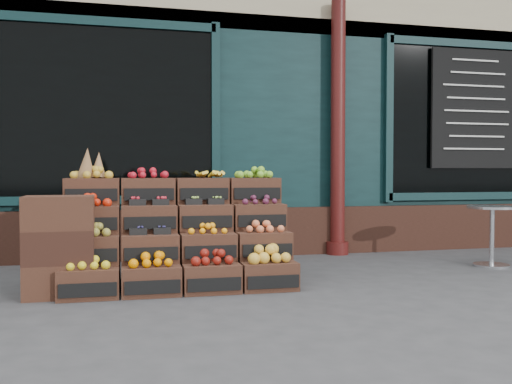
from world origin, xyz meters
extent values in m
plane|color=#39393B|center=(0.00, 0.00, 0.00)|extent=(60.00, 60.00, 0.00)
cube|color=black|center=(0.00, 5.20, 2.40)|extent=(12.00, 6.00, 4.80)
cube|color=black|center=(0.00, 2.25, 1.50)|extent=(12.00, 0.12, 3.00)
cube|color=black|center=(0.00, 2.18, 0.30)|extent=(12.00, 0.18, 0.60)
cube|color=black|center=(-1.60, 2.18, 1.75)|extent=(2.40, 0.06, 2.00)
cube|color=black|center=(3.20, 2.18, 1.75)|extent=(2.40, 0.06, 2.00)
cylinder|color=#451110|center=(1.20, 2.05, 1.60)|extent=(0.18, 0.18, 3.20)
cube|color=black|center=(3.20, 2.10, 1.90)|extent=(1.30, 0.04, 1.60)
cube|color=#412419|center=(-1.76, 0.19, 0.12)|extent=(0.50, 0.35, 0.25)
cube|color=black|center=(-1.76, 0.01, 0.10)|extent=(0.45, 0.02, 0.11)
cube|color=yellow|center=(-1.76, 0.19, 0.29)|extent=(0.40, 0.27, 0.08)
cube|color=#412419|center=(-1.25, 0.18, 0.12)|extent=(0.50, 0.35, 0.25)
cube|color=black|center=(-1.25, 0.00, 0.10)|extent=(0.45, 0.02, 0.11)
cube|color=orange|center=(-1.25, 0.18, 0.29)|extent=(0.40, 0.27, 0.09)
cube|color=#412419|center=(-0.73, 0.17, 0.12)|extent=(0.50, 0.35, 0.25)
cube|color=black|center=(-0.74, -0.01, 0.10)|extent=(0.45, 0.02, 0.11)
cube|color=maroon|center=(-0.73, 0.17, 0.29)|extent=(0.40, 0.27, 0.09)
cube|color=#412419|center=(-0.22, 0.16, 0.12)|extent=(0.50, 0.35, 0.25)
cube|color=black|center=(-0.22, -0.02, 0.10)|extent=(0.45, 0.02, 0.11)
cube|color=gold|center=(-0.22, 0.16, 0.30)|extent=(0.40, 0.27, 0.11)
cube|color=#412419|center=(-1.76, 0.40, 0.37)|extent=(0.50, 0.35, 0.25)
cube|color=black|center=(-1.76, 0.22, 0.35)|extent=(0.45, 0.02, 0.11)
cube|color=olive|center=(-1.76, 0.40, 0.54)|extent=(0.40, 0.27, 0.08)
cube|color=#412419|center=(-1.24, 0.39, 0.37)|extent=(0.50, 0.35, 0.25)
cube|color=black|center=(-1.25, 0.21, 0.35)|extent=(0.45, 0.02, 0.11)
cube|color=navy|center=(-1.24, 0.39, 0.51)|extent=(0.40, 0.27, 0.03)
cube|color=#412419|center=(-0.73, 0.38, 0.37)|extent=(0.50, 0.35, 0.25)
cube|color=black|center=(-0.73, 0.20, 0.35)|extent=(0.45, 0.02, 0.11)
cube|color=orange|center=(-0.73, 0.38, 0.53)|extent=(0.40, 0.27, 0.07)
cube|color=#412419|center=(-0.22, 0.37, 0.37)|extent=(0.50, 0.35, 0.25)
cube|color=black|center=(-0.22, 0.19, 0.35)|extent=(0.45, 0.02, 0.11)
cube|color=#E26F43|center=(-0.22, 0.37, 0.53)|extent=(0.40, 0.27, 0.08)
cube|color=#412419|center=(-1.75, 0.61, 0.62)|extent=(0.50, 0.35, 0.25)
cube|color=black|center=(-1.76, 0.43, 0.59)|extent=(0.45, 0.02, 0.11)
cube|color=red|center=(-1.75, 0.61, 0.78)|extent=(0.40, 0.27, 0.08)
cube|color=#412419|center=(-1.24, 0.60, 0.62)|extent=(0.50, 0.35, 0.25)
cube|color=black|center=(-1.24, 0.42, 0.59)|extent=(0.45, 0.02, 0.11)
cube|color=red|center=(-1.24, 0.60, 0.76)|extent=(0.40, 0.27, 0.03)
cube|color=#412419|center=(-0.73, 0.59, 0.62)|extent=(0.50, 0.35, 0.25)
cube|color=black|center=(-0.73, 0.41, 0.59)|extent=(0.45, 0.02, 0.11)
cube|color=#A6CD52|center=(-0.73, 0.59, 0.76)|extent=(0.40, 0.27, 0.03)
cube|color=#412419|center=(-0.21, 0.58, 0.62)|extent=(0.50, 0.35, 0.25)
cube|color=black|center=(-0.22, 0.40, 0.59)|extent=(0.45, 0.02, 0.11)
cube|color=#541D37|center=(-0.21, 0.58, 0.77)|extent=(0.40, 0.27, 0.06)
cube|color=#412419|center=(-1.75, 0.82, 0.86)|extent=(0.50, 0.35, 0.25)
cube|color=black|center=(-1.75, 0.64, 0.84)|extent=(0.45, 0.02, 0.11)
cube|color=gold|center=(-1.75, 0.82, 1.03)|extent=(0.40, 0.27, 0.08)
cube|color=#412419|center=(-1.24, 0.81, 0.86)|extent=(0.50, 0.35, 0.25)
cube|color=black|center=(-1.24, 0.63, 0.84)|extent=(0.45, 0.02, 0.11)
cube|color=#B01321|center=(-1.24, 0.81, 1.02)|extent=(0.40, 0.27, 0.07)
cube|color=#412419|center=(-0.72, 0.80, 0.86)|extent=(0.50, 0.35, 0.25)
cube|color=black|center=(-0.73, 0.62, 0.84)|extent=(0.45, 0.02, 0.11)
cube|color=yellow|center=(-0.72, 0.80, 1.03)|extent=(0.40, 0.27, 0.08)
cube|color=#412419|center=(-0.21, 0.79, 0.86)|extent=(0.50, 0.35, 0.25)
cube|color=black|center=(-0.21, 0.61, 0.84)|extent=(0.45, 0.02, 0.11)
cube|color=#73B62B|center=(-0.21, 0.79, 1.03)|extent=(0.40, 0.27, 0.08)
cube|color=black|center=(-0.99, 0.39, 0.12)|extent=(2.04, 0.38, 0.25)
cube|color=black|center=(-0.98, 0.59, 0.25)|extent=(2.04, 0.38, 0.49)
cube|color=black|center=(-0.98, 0.80, 0.37)|extent=(2.04, 0.38, 0.74)
cone|color=olive|center=(-1.80, 0.82, 1.13)|extent=(0.17, 0.17, 0.29)
cone|color=olive|center=(-1.69, 0.86, 1.11)|extent=(0.15, 0.15, 0.25)
cube|color=#412419|center=(-2.00, 0.30, 0.14)|extent=(0.57, 0.40, 0.28)
cube|color=black|center=(-2.00, 0.30, 0.42)|extent=(0.57, 0.40, 0.28)
cube|color=#412419|center=(-2.00, 0.30, 0.71)|extent=(0.57, 0.40, 0.28)
cylinder|color=#B3B6BA|center=(2.50, 0.76, 0.01)|extent=(0.39, 0.39, 0.03)
cylinder|color=#B3B6BA|center=(2.50, 0.76, 0.33)|extent=(0.05, 0.05, 0.64)
cylinder|color=#B3B6BA|center=(2.50, 0.76, 0.66)|extent=(0.53, 0.53, 0.03)
imported|color=#1D6632|center=(-1.41, 2.61, 0.90)|extent=(0.74, 0.58, 1.81)
camera|label=1|loc=(-1.53, -4.71, 1.04)|focal=40.00mm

